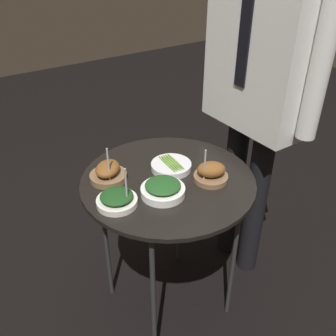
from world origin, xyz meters
TOP-DOWN VIEW (x-y plane):
  - ground_plane at (0.00, 0.00)m, footprint 8.00×8.00m
  - serving_cart at (0.00, 0.00)m, footprint 0.70×0.70m
  - bowl_asparagus_front_center at (-0.05, 0.05)m, footprint 0.17×0.17m
  - bowl_spinach_front_left at (0.08, -0.07)m, footprint 0.17×0.17m
  - bowl_roast_back_right at (-0.13, -0.20)m, footprint 0.15×0.15m
  - bowl_roast_mid_right at (0.10, 0.13)m, footprint 0.14×0.14m
  - bowl_spinach_front_right at (0.03, -0.24)m, footprint 0.15×0.15m
  - waiter_figure at (-0.04, 0.50)m, footprint 0.63×0.24m

SIDE VIEW (x-z plane):
  - ground_plane at x=0.00m, z-range 0.00..0.00m
  - serving_cart at x=0.00m, z-range 0.32..1.07m
  - bowl_asparagus_front_center at x=-0.05m, z-range 0.75..0.78m
  - bowl_spinach_front_right at x=0.03m, z-range 0.69..0.85m
  - bowl_spinach_front_left at x=0.08m, z-range 0.75..0.80m
  - bowl_roast_back_right at x=-0.13m, z-range 0.70..0.86m
  - bowl_roast_mid_right at x=0.10m, z-range 0.71..0.86m
  - waiter_figure at x=-0.04m, z-range 0.23..1.92m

